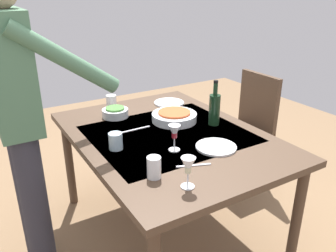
{
  "coord_description": "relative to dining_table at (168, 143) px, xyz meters",
  "views": [
    {
      "loc": [
        -1.66,
        1.0,
        1.59
      ],
      "look_at": [
        0.0,
        0.0,
        0.78
      ],
      "focal_mm": 36.8,
      "sensor_mm": 36.0,
      "label": 1
    }
  ],
  "objects": [
    {
      "name": "ground_plane",
      "position": [
        0.0,
        0.0,
        -0.66
      ],
      "size": [
        6.0,
        6.0,
        0.0
      ],
      "primitive_type": "plane",
      "color": "#846647"
    },
    {
      "name": "dining_table",
      "position": [
        0.0,
        0.0,
        0.0
      ],
      "size": [
        1.46,
        1.07,
        0.73
      ],
      "color": "#4C3828",
      "rests_on": "ground_plane"
    },
    {
      "name": "chair_near",
      "position": [
        0.25,
        -0.92,
        -0.13
      ],
      "size": [
        0.4,
        0.4,
        0.91
      ],
      "color": "#352114",
      "rests_on": "ground_plane"
    },
    {
      "name": "person_server",
      "position": [
        0.15,
        0.8,
        0.3
      ],
      "size": [
        0.42,
        0.61,
        1.69
      ],
      "color": "#2D2D38",
      "rests_on": "ground_plane"
    },
    {
      "name": "wine_bottle",
      "position": [
        -0.03,
        -0.33,
        0.18
      ],
      "size": [
        0.07,
        0.07,
        0.3
      ],
      "color": "black",
      "rests_on": "dining_table"
    },
    {
      "name": "wine_glass_left",
      "position": [
        -0.56,
        0.23,
        0.17
      ],
      "size": [
        0.07,
        0.07,
        0.15
      ],
      "color": "white",
      "rests_on": "dining_table"
    },
    {
      "name": "wine_glass_right",
      "position": [
        -0.21,
        0.09,
        0.17
      ],
      "size": [
        0.07,
        0.07,
        0.15
      ],
      "color": "white",
      "rests_on": "dining_table"
    },
    {
      "name": "water_cup_near_left",
      "position": [
        -0.03,
        0.36,
        0.11
      ],
      "size": [
        0.08,
        0.08,
        0.09
      ],
      "primitive_type": "cylinder",
      "color": "silver",
      "rests_on": "dining_table"
    },
    {
      "name": "water_cup_near_right",
      "position": [
        0.64,
        0.11,
        0.11
      ],
      "size": [
        0.08,
        0.08,
        0.09
      ],
      "primitive_type": "cylinder",
      "color": "silver",
      "rests_on": "dining_table"
    },
    {
      "name": "water_cup_far_left",
      "position": [
        -0.41,
        0.32,
        0.12
      ],
      "size": [
        0.07,
        0.07,
        0.11
      ],
      "primitive_type": "cylinder",
      "color": "silver",
      "rests_on": "dining_table"
    },
    {
      "name": "serving_bowl_pasta",
      "position": [
        0.15,
        -0.14,
        0.1
      ],
      "size": [
        0.3,
        0.3,
        0.07
      ],
      "color": "silver",
      "rests_on": "dining_table"
    },
    {
      "name": "side_bowl_salad",
      "position": [
        0.43,
        0.16,
        0.1
      ],
      "size": [
        0.18,
        0.18,
        0.07
      ],
      "color": "silver",
      "rests_on": "dining_table"
    },
    {
      "name": "dinner_plate_near",
      "position": [
        -0.31,
        -0.13,
        0.07
      ],
      "size": [
        0.23,
        0.23,
        0.01
      ],
      "primitive_type": "cylinder",
      "color": "silver",
      "rests_on": "dining_table"
    },
    {
      "name": "dinner_plate_far",
      "position": [
        0.48,
        -0.3,
        0.07
      ],
      "size": [
        0.23,
        0.23,
        0.01
      ],
      "primitive_type": "cylinder",
      "color": "silver",
      "rests_on": "dining_table"
    },
    {
      "name": "table_knife",
      "position": [
        0.15,
        0.14,
        0.07
      ],
      "size": [
        0.02,
        0.2,
        0.0
      ],
      "primitive_type": "cube",
      "rotation": [
        0.0,
        0.0,
        0.01
      ],
      "color": "silver",
      "rests_on": "dining_table"
    },
    {
      "name": "table_fork",
      "position": [
        -0.41,
        0.1,
        0.07
      ],
      "size": [
        0.08,
        0.17,
        0.0
      ],
      "primitive_type": "cube",
      "rotation": [
        0.0,
        0.0,
        -0.37
      ],
      "color": "silver",
      "rests_on": "dining_table"
    }
  ]
}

